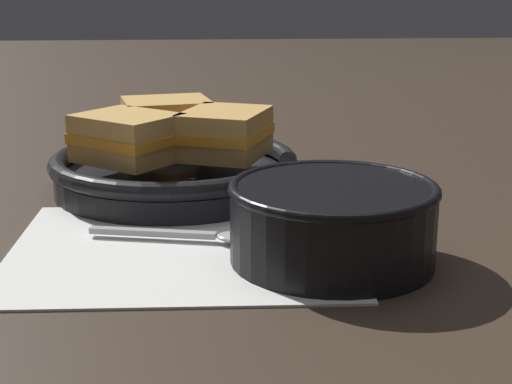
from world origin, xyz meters
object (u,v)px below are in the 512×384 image
Objects in this scene: sandwich_near_left at (222,133)px; skillet at (172,171)px; spoon at (218,236)px; sandwich_near_right at (165,120)px; sandwich_far_left at (126,138)px; soup_bowl at (330,218)px.

skillet is at bearing 157.44° from sandwich_near_left.
sandwich_near_right reaches higher than spoon.
sandwich_far_left reaches higher than spoon.
sandwich_near_left is at bearing 98.94° from spoon.
sandwich_near_right is 0.88× the size of sandwich_far_left.
skillet is at bearing 121.16° from soup_bowl.
sandwich_far_left is at bearing -110.82° from sandwich_near_right.
skillet is (-0.04, 0.17, 0.01)m from spoon.
soup_bowl is 1.54× the size of sandwich_near_right.
sandwich_far_left is (-0.03, -0.09, 0.00)m from sandwich_near_right.
sandwich_near_left is 0.10m from sandwich_near_right.
spoon is 0.23m from sandwich_near_right.
sandwich_near_right is (-0.14, 0.27, 0.03)m from soup_bowl.
spoon is 1.33× the size of sandwich_far_left.
sandwich_far_left is at bearing 135.13° from spoon.
sandwich_near_right reaches higher than soup_bowl.
sandwich_far_left is (-0.09, 0.13, 0.06)m from spoon.
spoon is 0.18m from skillet.
skillet is (-0.13, 0.21, -0.01)m from soup_bowl.
soup_bowl is at bearing -15.55° from spoon.
sandwich_near_left is at bearing -22.56° from skillet.
skillet is 3.09× the size of sandwich_near_left.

